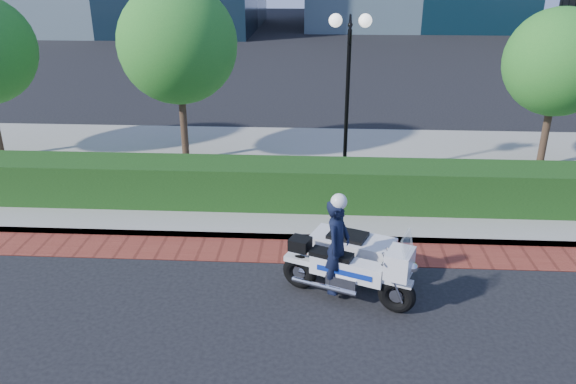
# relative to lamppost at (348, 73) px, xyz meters

# --- Properties ---
(ground) EXTENTS (120.00, 120.00, 0.00)m
(ground) POSITION_rel_lamppost_xyz_m (-1.00, -5.20, -2.96)
(ground) COLOR black
(ground) RESTS_ON ground
(brick_strip) EXTENTS (60.00, 1.00, 0.01)m
(brick_strip) POSITION_rel_lamppost_xyz_m (-1.00, -3.70, -2.95)
(brick_strip) COLOR maroon
(brick_strip) RESTS_ON ground
(sidewalk) EXTENTS (60.00, 8.00, 0.15)m
(sidewalk) POSITION_rel_lamppost_xyz_m (-1.00, 0.80, -2.88)
(sidewalk) COLOR gray
(sidewalk) RESTS_ON ground
(hedge_main) EXTENTS (18.00, 1.20, 1.00)m
(hedge_main) POSITION_rel_lamppost_xyz_m (-1.00, -1.60, -2.31)
(hedge_main) COLOR black
(hedge_main) RESTS_ON sidewalk
(lamppost) EXTENTS (1.02, 0.70, 4.21)m
(lamppost) POSITION_rel_lamppost_xyz_m (0.00, 0.00, 0.00)
(lamppost) COLOR black
(lamppost) RESTS_ON sidewalk
(tree_b) EXTENTS (3.20, 3.20, 4.89)m
(tree_b) POSITION_rel_lamppost_xyz_m (-4.50, 1.30, 0.48)
(tree_b) COLOR #332319
(tree_b) RESTS_ON sidewalk
(tree_c) EXTENTS (2.80, 2.80, 4.30)m
(tree_c) POSITION_rel_lamppost_xyz_m (5.50, 1.30, 0.09)
(tree_c) COLOR #332319
(tree_c) RESTS_ON sidewalk
(police_motorcycle) EXTENTS (2.34, 2.17, 1.98)m
(police_motorcycle) POSITION_rel_lamppost_xyz_m (-0.11, -5.01, -2.28)
(police_motorcycle) COLOR black
(police_motorcycle) RESTS_ON ground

